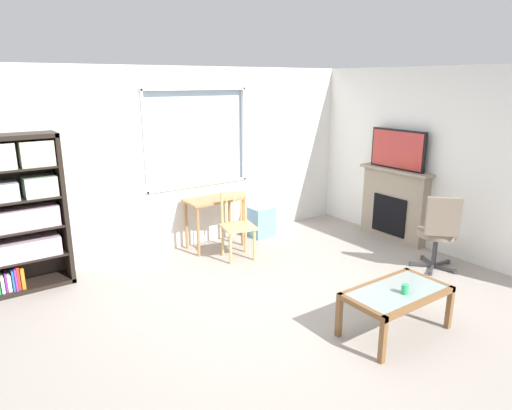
# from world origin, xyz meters

# --- Properties ---
(ground) EXTENTS (6.54, 5.63, 0.02)m
(ground) POSITION_xyz_m (0.00, 0.00, -0.01)
(ground) COLOR #9E9389
(wall_back_with_window) EXTENTS (5.54, 0.15, 2.55)m
(wall_back_with_window) POSITION_xyz_m (-0.03, 2.32, 1.23)
(wall_back_with_window) COLOR white
(wall_back_with_window) RESTS_ON ground
(wall_right) EXTENTS (0.12, 4.83, 2.55)m
(wall_right) POSITION_xyz_m (2.83, 0.00, 1.27)
(wall_right) COLOR white
(wall_right) RESTS_ON ground
(bookshelf) EXTENTS (0.90, 0.38, 1.80)m
(bookshelf) POSITION_xyz_m (-2.17, 2.07, 0.96)
(bookshelf) COLOR black
(bookshelf) RESTS_ON ground
(desk_under_window) EXTENTS (0.83, 0.46, 0.74)m
(desk_under_window) POSITION_xyz_m (0.27, 1.97, 0.60)
(desk_under_window) COLOR #A37547
(desk_under_window) RESTS_ON ground
(wooden_chair) EXTENTS (0.49, 0.48, 0.90)m
(wooden_chair) POSITION_xyz_m (0.32, 1.45, 0.46)
(wooden_chair) COLOR tan
(wooden_chair) RESTS_ON ground
(plastic_drawer_unit) EXTENTS (0.35, 0.40, 0.46)m
(plastic_drawer_unit) POSITION_xyz_m (1.11, 2.02, 0.23)
(plastic_drawer_unit) COLOR #72ADDB
(plastic_drawer_unit) RESTS_ON ground
(fireplace) EXTENTS (0.26, 1.18, 1.10)m
(fireplace) POSITION_xyz_m (2.67, 0.72, 0.55)
(fireplace) COLOR gray
(fireplace) RESTS_ON ground
(tv) EXTENTS (0.06, 0.93, 0.58)m
(tv) POSITION_xyz_m (2.66, 0.72, 1.39)
(tv) COLOR black
(tv) RESTS_ON fireplace
(office_chair) EXTENTS (0.63, 0.60, 1.00)m
(office_chair) POSITION_xyz_m (2.16, -0.38, 0.55)
(office_chair) COLOR #7A6B5B
(office_chair) RESTS_ON ground
(coffee_table) EXTENTS (1.04, 0.57, 0.44)m
(coffee_table) POSITION_xyz_m (0.52, -1.04, 0.38)
(coffee_table) COLOR #8C9E99
(coffee_table) RESTS_ON ground
(sippy_cup) EXTENTS (0.07, 0.07, 0.09)m
(sippy_cup) POSITION_xyz_m (0.52, -1.12, 0.49)
(sippy_cup) COLOR #33B770
(sippy_cup) RESTS_ON coffee_table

